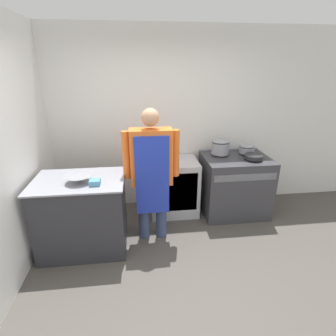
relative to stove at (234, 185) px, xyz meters
name	(u,v)px	position (x,y,z in m)	size (l,w,h in m)	color
ground_plane	(178,290)	(-1.09, -1.47, -0.45)	(14.00, 14.00, 0.00)	#4C4742
wall_back	(160,122)	(-1.09, 0.46, 0.90)	(8.00, 0.05, 2.70)	white
wall_left	(21,142)	(-2.74, -0.47, 0.90)	(0.05, 8.00, 2.70)	white
prep_counter	(83,214)	(-2.14, -0.62, 0.01)	(1.05, 0.74, 0.92)	#2D2D33
stove	(234,185)	(0.00, 0.00, 0.00)	(0.96, 0.76, 0.91)	#38383D
fridge_unit	(174,187)	(-0.92, 0.11, -0.03)	(0.71, 0.61, 0.84)	silver
person_cook	(152,169)	(-1.29, -0.52, 0.53)	(0.68, 0.24, 1.71)	#38476B
mixing_bowl	(79,179)	(-2.12, -0.70, 0.51)	(0.29, 0.29, 0.08)	gray
plastic_tub	(95,182)	(-1.93, -0.79, 0.50)	(0.12, 0.12, 0.06)	teal
stock_pot	(220,147)	(-0.22, 0.13, 0.57)	(0.26, 0.26, 0.22)	gray
saute_pan	(253,157)	(0.19, -0.13, 0.49)	(0.26, 0.26, 0.06)	#262628
sauce_pot	(246,149)	(0.19, 0.13, 0.53)	(0.23, 0.23, 0.13)	gray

